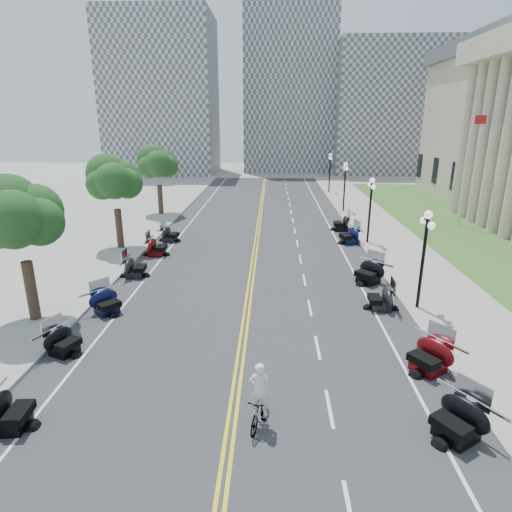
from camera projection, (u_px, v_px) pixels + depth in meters
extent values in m
plane|color=gray|center=(242.00, 346.00, 18.17)|extent=(160.00, 160.00, 0.00)
cube|color=#333335|center=(253.00, 268.00, 27.68)|extent=(16.00, 90.00, 0.01)
cube|color=yellow|center=(251.00, 268.00, 27.69)|extent=(0.12, 90.00, 0.00)
cube|color=yellow|center=(255.00, 268.00, 27.68)|extent=(0.12, 90.00, 0.00)
cube|color=white|center=(352.00, 269.00, 27.45)|extent=(0.12, 90.00, 0.00)
cube|color=white|center=(155.00, 267.00, 27.91)|extent=(0.12, 90.00, 0.00)
cube|color=white|center=(329.00, 408.00, 14.24)|extent=(0.12, 2.00, 0.00)
cube|color=white|center=(318.00, 347.00, 18.05)|extent=(0.12, 2.00, 0.00)
cube|color=white|center=(310.00, 308.00, 21.85)|extent=(0.12, 2.00, 0.00)
cube|color=white|center=(304.00, 280.00, 25.66)|extent=(0.12, 2.00, 0.00)
cube|color=white|center=(300.00, 259.00, 29.47)|extent=(0.12, 2.00, 0.00)
cube|color=white|center=(297.00, 243.00, 33.28)|extent=(0.12, 2.00, 0.00)
cube|color=white|center=(295.00, 230.00, 37.08)|extent=(0.12, 2.00, 0.00)
cube|color=white|center=(293.00, 220.00, 40.89)|extent=(0.12, 2.00, 0.00)
cube|color=white|center=(291.00, 212.00, 44.70)|extent=(0.12, 2.00, 0.00)
cube|color=white|center=(290.00, 204.00, 48.51)|extent=(0.12, 2.00, 0.00)
cube|color=white|center=(288.00, 198.00, 52.32)|extent=(0.12, 2.00, 0.00)
cube|color=white|center=(287.00, 193.00, 56.12)|extent=(0.12, 2.00, 0.00)
cube|color=white|center=(286.00, 188.00, 59.93)|extent=(0.12, 2.00, 0.00)
cube|color=white|center=(286.00, 184.00, 63.74)|extent=(0.12, 2.00, 0.00)
cube|color=white|center=(285.00, 181.00, 67.55)|extent=(0.12, 2.00, 0.00)
cube|color=#9E9991|center=(417.00, 269.00, 27.28)|extent=(5.00, 90.00, 0.15)
cube|color=#9E9991|center=(93.00, 265.00, 28.04)|extent=(5.00, 90.00, 0.15)
cube|color=#356023|center=(472.00, 238.00, 34.65)|extent=(9.00, 60.00, 0.10)
cube|color=gray|center=(162.00, 97.00, 73.88)|extent=(18.00, 14.00, 26.00)
cube|color=gray|center=(289.00, 86.00, 78.19)|extent=(16.00, 12.00, 30.00)
cube|color=gray|center=(390.00, 109.00, 75.89)|extent=(20.00, 14.00, 22.00)
imported|color=#A51414|center=(259.00, 410.00, 13.34)|extent=(0.94, 1.88, 1.09)
imported|color=silver|center=(259.00, 369.00, 12.89)|extent=(0.68, 0.44, 1.85)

